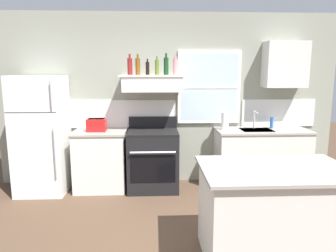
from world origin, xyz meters
TOP-DOWN VIEW (x-y plane):
  - back_wall at (0.03, 2.23)m, footprint 5.40×0.11m
  - refrigerator at (-1.90, 1.84)m, footprint 0.70×0.72m
  - counter_left_of_stove at (-1.05, 1.90)m, footprint 0.79×0.63m
  - toaster at (-1.09, 1.88)m, footprint 0.30×0.20m
  - stove_range at (-0.25, 1.86)m, footprint 0.76×0.69m
  - range_hood_shelf at (-0.25, 1.96)m, footprint 0.96×0.52m
  - bottle_red_label_wine at (-0.58, 1.98)m, footprint 0.07×0.07m
  - bottle_amber_wine at (-0.46, 1.94)m, footprint 0.07×0.07m
  - bottle_balsamic_dark at (-0.32, 2.01)m, footprint 0.06×0.06m
  - bottle_olive_oil_square at (-0.18, 1.91)m, footprint 0.06×0.06m
  - bottle_dark_green_wine at (-0.04, 1.96)m, footprint 0.07×0.07m
  - bottle_rose_pink at (0.09, 1.90)m, footprint 0.07×0.07m
  - counter_right_with_sink at (1.45, 1.90)m, footprint 1.43×0.63m
  - sink_faucet at (1.35, 2.00)m, footprint 0.03×0.17m
  - paper_towel_roll at (0.86, 1.90)m, footprint 0.11×0.11m
  - dish_soap_bottle at (1.63, 2.00)m, footprint 0.06×0.06m
  - kitchen_island at (0.90, -0.01)m, footprint 1.40×0.90m
  - upper_cabinet_right at (1.80, 2.04)m, footprint 0.64×0.32m

SIDE VIEW (x-z plane):
  - counter_left_of_stove at x=-1.05m, z-range 0.00..0.91m
  - counter_right_with_sink at x=1.45m, z-range 0.00..0.91m
  - kitchen_island at x=0.90m, z-range 0.00..0.91m
  - stove_range at x=-0.25m, z-range -0.08..1.01m
  - refrigerator at x=-1.90m, z-range 0.00..1.74m
  - dish_soap_bottle at x=1.63m, z-range 0.91..1.09m
  - toaster at x=-1.09m, z-range 0.91..1.10m
  - paper_towel_roll at x=0.86m, z-range 0.91..1.18m
  - sink_faucet at x=1.35m, z-range 0.94..1.22m
  - back_wall at x=0.03m, z-range 0.00..2.70m
  - range_hood_shelf at x=-0.25m, z-range 1.50..1.75m
  - bottle_balsamic_dark at x=-0.32m, z-range 1.73..1.97m
  - bottle_olive_oil_square at x=-0.18m, z-range 1.72..1.99m
  - bottle_rose_pink at x=0.09m, z-range 1.72..2.02m
  - bottle_amber_wine at x=-0.46m, z-range 1.72..2.02m
  - bottle_red_label_wine at x=-0.58m, z-range 1.72..2.03m
  - bottle_dark_green_wine at x=-0.04m, z-range 1.72..2.04m
  - upper_cabinet_right at x=1.80m, z-range 1.55..2.25m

